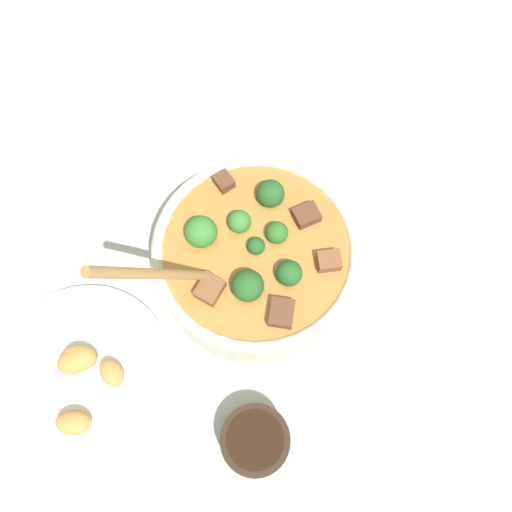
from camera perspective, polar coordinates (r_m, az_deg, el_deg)
The scene contains 5 objects.
ground_plane at distance 0.76m, azimuth 0.00°, elevation -1.81°, with size 4.00×4.00×0.00m, color #ADBCAD.
stew_bowl at distance 0.70m, azimuth -0.04°, elevation -0.20°, with size 0.33×0.28×0.31m.
condiment_bowl at distance 0.70m, azimuth -0.09°, elevation -20.28°, with size 0.09×0.09×0.05m.
empty_plate at distance 0.91m, azimuth -15.59°, elevation 14.51°, with size 0.24×0.24×0.02m.
food_plate at distance 0.76m, azimuth -19.30°, elevation -12.52°, with size 0.25×0.25×0.04m.
Camera 1 is at (-0.13, -0.20, 0.72)m, focal length 35.00 mm.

